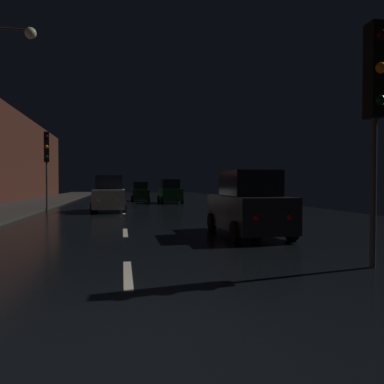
% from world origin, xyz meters
% --- Properties ---
extents(ground, '(26.59, 84.00, 0.02)m').
position_xyz_m(ground, '(0.00, 24.50, -0.01)').
color(ground, black).
extents(sidewalk_left, '(4.40, 84.00, 0.15)m').
position_xyz_m(sidewalk_left, '(-7.10, 24.50, 0.07)').
color(sidewalk_left, '#33302D').
rests_on(sidewalk_left, ground).
extents(lane_centerline, '(0.16, 22.55, 0.01)m').
position_xyz_m(lane_centerline, '(0.00, 13.26, 0.01)').
color(lane_centerline, beige).
rests_on(lane_centerline, ground).
extents(traffic_light_near_right, '(0.32, 0.46, 4.92)m').
position_xyz_m(traffic_light_near_right, '(4.90, 2.62, 3.58)').
color(traffic_light_near_right, '#38383A').
rests_on(traffic_light_near_right, ground).
extents(traffic_light_far_left, '(0.38, 0.48, 4.96)m').
position_xyz_m(traffic_light_far_left, '(-4.79, 20.53, 3.61)').
color(traffic_light_far_left, '#38383A').
rests_on(traffic_light_far_left, ground).
extents(streetlamp_overhead, '(1.70, 0.44, 7.81)m').
position_xyz_m(streetlamp_overhead, '(-4.56, 11.44, 5.12)').
color(streetlamp_overhead, '#2D2D30').
rests_on(streetlamp_overhead, ground).
extents(car_approaching_headlights, '(2.01, 4.36, 2.19)m').
position_xyz_m(car_approaching_headlights, '(-0.87, 19.12, 1.00)').
color(car_approaching_headlights, silver).
rests_on(car_approaching_headlights, ground).
extents(car_distant_taillights, '(1.71, 3.70, 1.86)m').
position_xyz_m(car_distant_taillights, '(1.60, 31.83, 0.85)').
color(car_distant_taillights, '#0F3819').
rests_on(car_distant_taillights, ground).
extents(car_parked_right_near, '(1.95, 4.22, 2.13)m').
position_xyz_m(car_parked_right_near, '(4.00, 7.60, 0.97)').
color(car_parked_right_near, black).
rests_on(car_parked_right_near, ground).
extents(car_parked_right_far, '(1.90, 4.11, 2.07)m').
position_xyz_m(car_parked_right_far, '(4.00, 27.85, 0.95)').
color(car_parked_right_far, '#0F3819').
rests_on(car_parked_right_far, ground).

